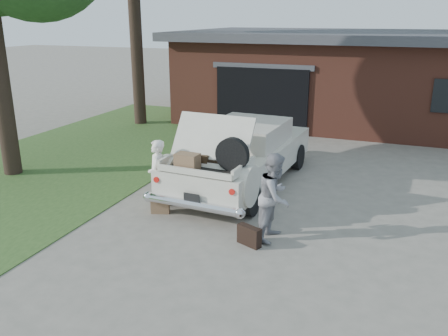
% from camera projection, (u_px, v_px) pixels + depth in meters
% --- Properties ---
extents(ground, '(90.00, 90.00, 0.00)m').
position_uv_depth(ground, '(212.00, 233.00, 8.85)').
color(ground, gray).
rests_on(ground, ground).
extents(grass_strip, '(6.00, 16.00, 0.02)m').
position_uv_depth(grass_strip, '(74.00, 159.00, 13.41)').
color(grass_strip, '#2D4C1E').
rests_on(grass_strip, ground).
extents(house, '(12.80, 7.80, 3.30)m').
position_uv_depth(house, '(350.00, 75.00, 18.17)').
color(house, brown).
rests_on(house, ground).
extents(sedan, '(2.26, 5.22, 1.95)m').
position_uv_depth(sedan, '(242.00, 154.00, 11.19)').
color(sedan, beige).
rests_on(sedan, ground).
extents(woman_left, '(0.55, 0.64, 1.49)m').
position_uv_depth(woman_left, '(157.00, 175.00, 9.74)').
color(woman_left, white).
rests_on(woman_left, ground).
extents(woman_right, '(0.68, 0.83, 1.60)m').
position_uv_depth(woman_right, '(275.00, 197.00, 8.43)').
color(woman_right, gray).
rests_on(woman_right, ground).
extents(suitcase_left, '(0.40, 0.23, 0.29)m').
position_uv_depth(suitcase_left, '(160.00, 207.00, 9.70)').
color(suitcase_left, '#8E6848').
rests_on(suitcase_left, ground).
extents(suitcase_right, '(0.48, 0.32, 0.36)m').
position_uv_depth(suitcase_right, '(249.00, 236.00, 8.34)').
color(suitcase_right, black).
rests_on(suitcase_right, ground).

